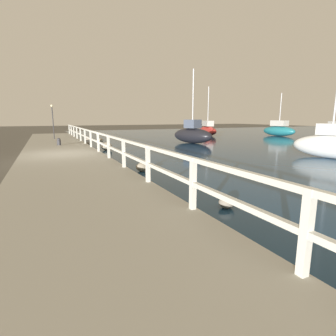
{
  "coord_description": "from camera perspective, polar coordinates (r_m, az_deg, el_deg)",
  "views": [
    {
      "loc": [
        -0.68,
        -13.27,
        2.0
      ],
      "look_at": [
        4.02,
        -3.27,
        -0.12
      ],
      "focal_mm": 28.0,
      "sensor_mm": 36.0,
      "label": 1
    }
  ],
  "objects": [
    {
      "name": "ground_plane",
      "position": [
        13.43,
        -21.97,
        1.53
      ],
      "size": [
        120.0,
        120.0,
        0.0
      ],
      "primitive_type": "plane",
      "color": "#4C473D"
    },
    {
      "name": "dock_walkway",
      "position": [
        13.41,
        -22.02,
        2.22
      ],
      "size": [
        3.62,
        36.0,
        0.33
      ],
      "color": "gray",
      "rests_on": "ground"
    },
    {
      "name": "railing",
      "position": [
        13.52,
        -15.0,
        6.21
      ],
      "size": [
        0.1,
        32.5,
        0.97
      ],
      "color": "silver",
      "rests_on": "dock_walkway"
    },
    {
      "name": "boulder_upstream",
      "position": [
        22.56,
        -14.43,
        5.86
      ],
      "size": [
        0.42,
        0.38,
        0.32
      ],
      "color": "gray",
      "rests_on": "ground"
    },
    {
      "name": "boulder_mid_strip",
      "position": [
        20.27,
        -17.07,
        5.16
      ],
      "size": [
        0.39,
        0.35,
        0.29
      ],
      "color": "#666056",
      "rests_on": "ground"
    },
    {
      "name": "boulder_downstream",
      "position": [
        23.09,
        -17.05,
        5.87
      ],
      "size": [
        0.46,
        0.42,
        0.35
      ],
      "color": "gray",
      "rests_on": "ground"
    },
    {
      "name": "boulder_near_dock",
      "position": [
        6.05,
        12.63,
        -7.33
      ],
      "size": [
        0.36,
        0.33,
        0.27
      ],
      "color": "gray",
      "rests_on": "ground"
    },
    {
      "name": "boulder_water_edge",
      "position": [
        16.85,
        -13.23,
        4.62
      ],
      "size": [
        0.66,
        0.59,
        0.49
      ],
      "color": "gray",
      "rests_on": "ground"
    },
    {
      "name": "boulder_far_strip",
      "position": [
        9.92,
        -5.66,
        0.21
      ],
      "size": [
        0.46,
        0.41,
        0.34
      ],
      "color": "gray",
      "rests_on": "ground"
    },
    {
      "name": "mooring_bollard",
      "position": [
        17.65,
        -22.66,
        5.33
      ],
      "size": [
        0.23,
        0.23,
        0.45
      ],
      "color": "#333338",
      "rests_on": "dock_walkway"
    },
    {
      "name": "dock_lamp",
      "position": [
        23.06,
        -23.83,
        10.28
      ],
      "size": [
        0.2,
        0.2,
        2.7
      ],
      "color": "#2D2D33",
      "rests_on": "dock_walkway"
    },
    {
      "name": "sailboat_red",
      "position": [
        31.14,
        8.62,
        8.28
      ],
      "size": [
        2.73,
        5.71,
        5.45
      ],
      "rotation": [
        0.0,
        0.0,
        -0.3
      ],
      "color": "red",
      "rests_on": "water_surface"
    },
    {
      "name": "sailboat_teal",
      "position": [
        31.84,
        22.98,
        7.66
      ],
      "size": [
        1.74,
        4.06,
        4.63
      ],
      "rotation": [
        0.0,
        0.0,
        0.1
      ],
      "color": "#1E707A",
      "rests_on": "water_surface"
    },
    {
      "name": "sailboat_black",
      "position": [
        21.03,
        5.34,
        7.31
      ],
      "size": [
        2.49,
        4.0,
        5.65
      ],
      "rotation": [
        0.0,
        0.0,
        0.33
      ],
      "color": "black",
      "rests_on": "water_surface"
    },
    {
      "name": "sailboat_white",
      "position": [
        15.4,
        31.92,
        4.41
      ],
      "size": [
        1.8,
        3.86,
        6.86
      ],
      "rotation": [
        0.0,
        0.0,
        0.22
      ],
      "color": "white",
      "rests_on": "water_surface"
    }
  ]
}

